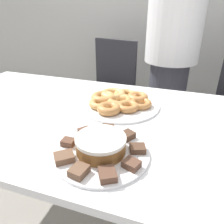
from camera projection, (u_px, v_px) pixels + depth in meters
table at (109, 133)px, 0.98m from camera, size 1.92×0.90×0.72m
person_standing at (171, 54)px, 1.56m from camera, size 0.37×0.37×1.61m
office_chair_left at (107, 96)px, 1.95m from camera, size 0.51×0.51×0.90m
plate_cake at (101, 153)px, 0.73m from camera, size 0.32×0.32×0.01m
plate_donuts at (119, 104)px, 1.07m from camera, size 0.39×0.39×0.01m
frosted_cake at (101, 144)px, 0.71m from camera, size 0.17×0.17×0.06m
lamington_0 at (107, 174)px, 0.61m from camera, size 0.07×0.07×0.02m
lamington_1 at (131, 164)px, 0.65m from camera, size 0.06×0.06×0.02m
lamington_2 at (138, 149)px, 0.72m from camera, size 0.06×0.06×0.02m
lamington_3 at (127, 135)px, 0.79m from camera, size 0.06×0.07×0.02m
lamington_4 at (107, 130)px, 0.83m from camera, size 0.06×0.06×0.02m
lamington_5 at (85, 132)px, 0.81m from camera, size 0.07×0.07×0.02m
lamington_6 at (68, 142)px, 0.76m from camera, size 0.04×0.04×0.02m
lamington_7 at (64, 157)px, 0.68m from camera, size 0.08×0.08×0.02m
lamington_8 at (79, 171)px, 0.63m from camera, size 0.05×0.06×0.02m
donut_0 at (119, 100)px, 1.06m from camera, size 0.13×0.13×0.03m
donut_1 at (109, 108)px, 0.98m from camera, size 0.11×0.11×0.04m
donut_2 at (127, 106)px, 1.00m from camera, size 0.11×0.11×0.03m
donut_3 at (140, 103)px, 1.04m from camera, size 0.11×0.11×0.03m
donut_4 at (138, 97)px, 1.09m from camera, size 0.11×0.11×0.04m
donut_5 at (125, 95)px, 1.13m from camera, size 0.12×0.12×0.03m
donut_6 at (113, 94)px, 1.13m from camera, size 0.13×0.13×0.04m
donut_7 at (103, 97)px, 1.09m from camera, size 0.12×0.12×0.04m
donut_8 at (101, 103)px, 1.03m from camera, size 0.12×0.12×0.03m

